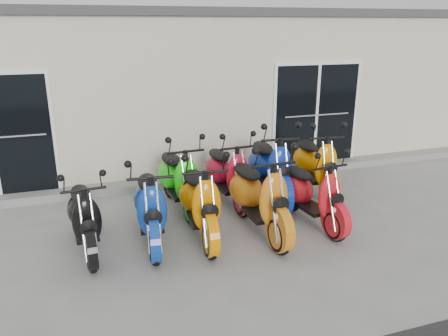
% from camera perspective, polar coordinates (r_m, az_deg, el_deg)
% --- Properties ---
extents(ground, '(80.00, 80.00, 0.00)m').
position_cam_1_polar(ground, '(7.09, 1.53, -7.22)').
color(ground, gray).
rests_on(ground, ground).
extents(building, '(14.00, 6.00, 3.20)m').
position_cam_1_polar(building, '(11.52, -7.32, 10.89)').
color(building, beige).
rests_on(building, ground).
extents(roof_cap, '(14.20, 6.20, 0.16)m').
position_cam_1_polar(roof_cap, '(11.43, -7.68, 19.27)').
color(roof_cap, '#3F3F42').
rests_on(roof_cap, building).
extents(front_step, '(14.00, 0.40, 0.15)m').
position_cam_1_polar(front_step, '(8.85, -2.88, -1.41)').
color(front_step, gray).
rests_on(front_step, ground).
extents(door_left, '(1.07, 0.08, 2.22)m').
position_cam_1_polar(door_left, '(8.44, -24.79, 4.33)').
color(door_left, black).
rests_on(door_left, front_step).
extents(door_right, '(2.02, 0.08, 2.22)m').
position_cam_1_polar(door_right, '(9.65, 11.92, 7.19)').
color(door_right, black).
rests_on(door_right, front_step).
extents(scooter_front_black, '(0.78, 1.82, 1.31)m').
position_cam_1_polar(scooter_front_black, '(6.32, -17.88, -4.94)').
color(scooter_front_black, black).
rests_on(scooter_front_black, ground).
extents(scooter_front_blue, '(0.87, 1.97, 1.42)m').
position_cam_1_polar(scooter_front_blue, '(6.33, -9.67, -3.73)').
color(scooter_front_blue, navy).
rests_on(scooter_front_blue, ground).
extents(scooter_front_orange_a, '(0.83, 2.01, 1.45)m').
position_cam_1_polar(scooter_front_orange_a, '(6.39, -3.23, -3.08)').
color(scooter_front_orange_a, orange).
rests_on(scooter_front_orange_a, ground).
extents(scooter_front_orange_b, '(0.83, 2.10, 1.53)m').
position_cam_1_polar(scooter_front_orange_b, '(6.52, 4.54, -2.32)').
color(scooter_front_orange_b, orange).
rests_on(scooter_front_orange_b, ground).
extents(scooter_front_red, '(0.85, 1.88, 1.34)m').
position_cam_1_polar(scooter_front_red, '(6.94, 11.45, -2.16)').
color(scooter_front_red, red).
rests_on(scooter_front_red, ground).
extents(scooter_back_green, '(0.84, 1.99, 1.43)m').
position_cam_1_polar(scooter_back_green, '(7.38, -6.01, -0.28)').
color(scooter_back_green, '#1DE512').
rests_on(scooter_back_green, ground).
extents(scooter_back_red, '(0.81, 1.95, 1.41)m').
position_cam_1_polar(scooter_back_red, '(7.62, 0.42, 0.33)').
color(scooter_back_red, '#B30F2B').
rests_on(scooter_back_red, ground).
extents(scooter_back_blue, '(0.97, 2.16, 1.55)m').
position_cam_1_polar(scooter_back_blue, '(7.79, 6.08, 1.17)').
color(scooter_back_blue, '#0C2995').
rests_on(scooter_back_blue, ground).
extents(scooter_back_yellow, '(0.97, 2.07, 1.47)m').
position_cam_1_polar(scooter_back_yellow, '(8.26, 11.86, 1.59)').
color(scooter_back_yellow, orange).
rests_on(scooter_back_yellow, ground).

